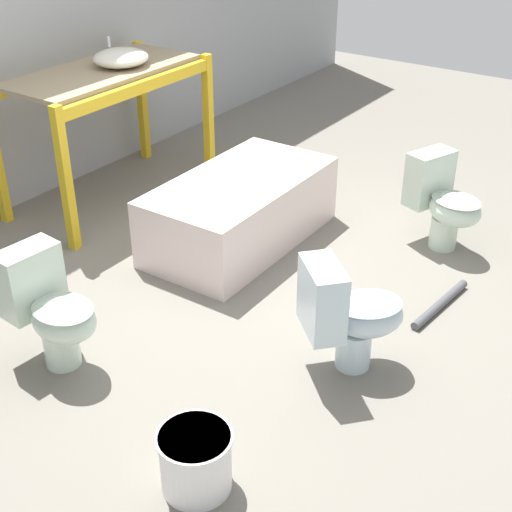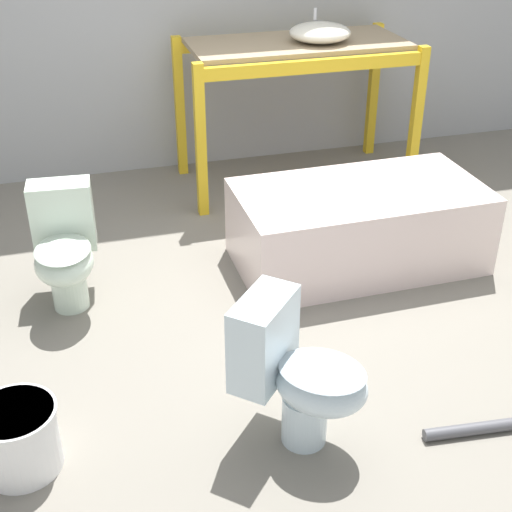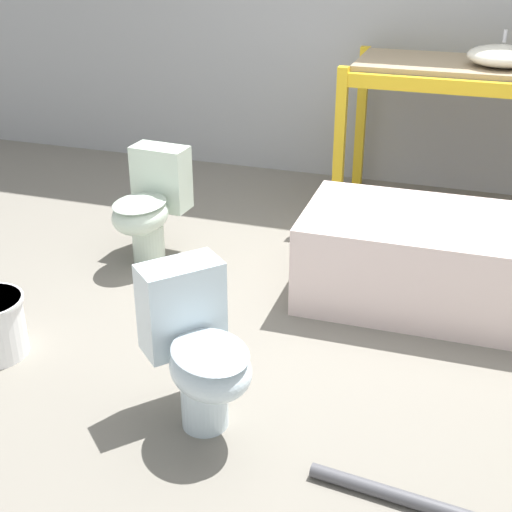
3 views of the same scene
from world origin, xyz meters
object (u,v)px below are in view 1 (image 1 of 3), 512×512
object	(u,v)px
bathtub_main	(240,206)
bucket_white	(196,460)
toilet_far	(443,200)
toilet_extra	(349,313)
sink_basin	(121,58)
toilet_near	(51,308)

from	to	relation	value
bathtub_main	bucket_white	xyz separation A→B (m)	(-2.06, -1.23, -0.13)
bucket_white	toilet_far	bearing A→B (deg)	-0.49
bucket_white	bathtub_main	bearing A→B (deg)	30.86
toilet_extra	bucket_white	xyz separation A→B (m)	(-1.18, 0.15, -0.20)
toilet_far	bucket_white	distance (m)	2.87
sink_basin	toilet_extra	size ratio (longest dim) A/B	0.64
toilet_far	bathtub_main	bearing A→B (deg)	143.03
sink_basin	bucket_white	distance (m)	3.50
bathtub_main	toilet_far	xyz separation A→B (m)	(0.80, -1.26, 0.07)
toilet_near	toilet_extra	world-z (taller)	same
toilet_far	toilet_near	bearing A→B (deg)	174.23
sink_basin	toilet_near	size ratio (longest dim) A/B	0.64
toilet_far	bucket_white	size ratio (longest dim) A/B	1.94
toilet_far	toilet_extra	distance (m)	1.68
toilet_near	toilet_far	xyz separation A→B (m)	(2.58, -1.28, 0.00)
sink_basin	bathtub_main	size ratio (longest dim) A/B	0.29
toilet_extra	bucket_white	distance (m)	1.21
toilet_far	bucket_white	bearing A→B (deg)	-159.95
toilet_extra	bathtub_main	bearing A→B (deg)	9.98
bathtub_main	toilet_extra	bearing A→B (deg)	-123.16
sink_basin	toilet_extra	distance (m)	2.96
bathtub_main	toilet_far	distance (m)	1.49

